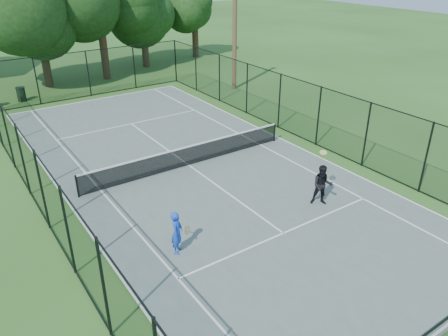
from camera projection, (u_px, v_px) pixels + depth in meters
ground at (189, 167)px, 19.69m from camera, size 120.00×120.00×0.00m
tennis_court at (189, 166)px, 19.67m from camera, size 11.00×24.00×0.06m
tennis_net at (189, 155)px, 19.43m from camera, size 10.08×0.08×0.95m
fence at (188, 136)px, 19.02m from camera, size 13.10×26.10×3.00m
tree_near_left at (37, 14)px, 29.16m from camera, size 6.14×6.14×8.01m
tree_near_mid at (99, 9)px, 31.04m from camera, size 6.20×6.20×8.10m
tree_near_right at (142, 10)px, 34.65m from camera, size 5.16×5.16×7.13m
tree_far_right at (195, 15)px, 38.52m from camera, size 4.49×4.49×5.94m
trash_bin_right at (21, 94)px, 28.09m from camera, size 0.58×0.58×0.91m
utility_pole at (235, 35)px, 29.21m from camera, size 1.40×0.30×7.22m
player_blue at (177, 232)px, 13.71m from camera, size 0.90×0.63×1.46m
player_black at (322, 185)px, 16.34m from camera, size 0.98×1.03×2.02m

